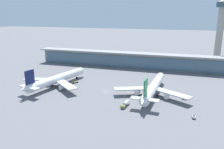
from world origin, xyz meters
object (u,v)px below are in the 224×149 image
Objects in this scene: airliner_centre_stand at (153,88)px; service_truck_mid_apron_olive at (126,104)px; service_truck_near_nose_olive at (75,82)px; service_truck_on_taxiway_white at (51,80)px; service_truck_under_wing_blue at (184,98)px; control_tower at (220,28)px; service_truck_by_tail_white at (194,117)px; airliner_left_stand at (56,79)px.

service_truck_mid_apron_olive is (-12.81, -22.85, -3.78)m from airliner_centre_stand.
service_truck_on_taxiway_white is at bearing -168.46° from service_truck_near_nose_olive.
control_tower is (29.69, 103.95, 37.25)m from service_truck_under_wing_blue.
service_truck_near_nose_olive reaches higher than service_truck_by_tail_white.
airliner_left_stand is at bearing 165.19° from service_truck_by_tail_white.
service_truck_near_nose_olive reaches higher than service_truck_under_wing_blue.
service_truck_under_wing_blue is 26.36m from service_truck_by_tail_white.
control_tower reaches higher than airliner_left_stand.
service_truck_mid_apron_olive and service_truck_on_taxiway_white have the same top height.
service_truck_mid_apron_olive is (-32.71, -21.54, 0.83)m from service_truck_under_wing_blue.
airliner_left_stand is 20.33× the size of service_truck_under_wing_blue.
service_truck_on_taxiway_white is 166.15m from control_tower.
service_truck_under_wing_blue is 100.15m from service_truck_on_taxiway_white.
service_truck_mid_apron_olive is 1.00× the size of service_truck_on_taxiway_white.
service_truck_by_tail_white is at bearing -6.69° from service_truck_mid_apron_olive.
airliner_centre_stand is at bearing 176.26° from service_truck_under_wing_blue.
service_truck_by_tail_white is at bearing -100.89° from control_tower.
service_truck_by_tail_white is 0.04× the size of control_tower.
service_truck_by_tail_white is 137.40m from control_tower.
airliner_centre_stand is at bearing -3.78° from service_truck_on_taxiway_white.
service_truck_under_wing_blue and service_truck_by_tail_white have the same top height.
service_truck_under_wing_blue is (81.12, -10.43, 0.07)m from service_truck_near_nose_olive.
airliner_left_stand and airliner_centre_stand have the same top height.
service_truck_mid_apron_olive is (48.41, -31.98, 0.90)m from service_truck_near_nose_olive.
airliner_centre_stand reaches higher than service_truck_under_wing_blue.
airliner_centre_stand is 7.37× the size of service_truck_on_taxiway_white.
airliner_centre_stand is at bearing 1.72° from airliner_left_stand.
control_tower reaches higher than service_truck_by_tail_white.
service_truck_on_taxiway_white is (-18.81, -3.84, 0.90)m from service_truck_near_nose_olive.
control_tower is (49.59, 102.65, 32.64)m from airliner_centre_stand.
service_truck_mid_apron_olive is 72.87m from service_truck_on_taxiway_white.
airliner_centre_stand is 118.58m from control_tower.
service_truck_under_wing_blue is 39.17m from service_truck_mid_apron_olive.
service_truck_near_nose_olive is at bearing 157.04° from service_truck_by_tail_white.
airliner_centre_stand is 20.55× the size of service_truck_under_wing_blue.
airliner_centre_stand is at bearing -115.79° from control_tower.
service_truck_on_taxiway_white is (-99.93, 6.59, 0.83)m from service_truck_under_wing_blue.
service_truck_mid_apron_olive is at bearing -19.80° from airliner_left_stand.
airliner_centre_stand is at bearing 60.73° from service_truck_mid_apron_olive.
service_truck_by_tail_white is at bearing -79.70° from service_truck_under_wing_blue.
service_truck_under_wing_blue is (19.90, -1.30, -4.61)m from airliner_centre_stand.
airliner_left_stand is 0.93× the size of control_tower.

